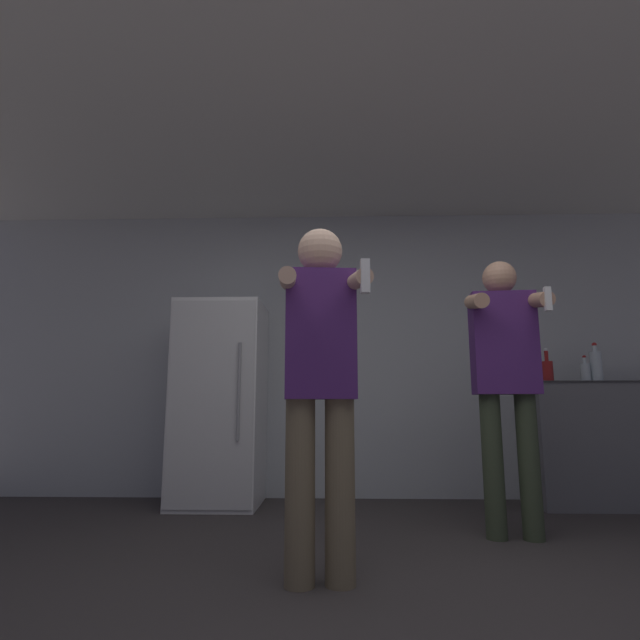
{
  "coord_description": "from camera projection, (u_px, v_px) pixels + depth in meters",
  "views": [
    {
      "loc": [
        -0.22,
        -1.86,
        0.79
      ],
      "look_at": [
        -0.3,
        0.51,
        1.2
      ],
      "focal_mm": 28.0,
      "sensor_mm": 36.0,
      "label": 1
    }
  ],
  "objects": [
    {
      "name": "ceiling_slab",
      "position": [
        367.0,
        142.0,
        3.42
      ],
      "size": [
        7.0,
        3.14,
        0.05
      ],
      "color": "silver",
      "rests_on": "wall_back"
    },
    {
      "name": "person_woman_foreground",
      "position": [
        320.0,
        374.0,
        2.35
      ],
      "size": [
        0.43,
        0.55,
        1.65
      ],
      "color": "#75664C",
      "rests_on": "ground_plane"
    },
    {
      "name": "refrigerator",
      "position": [
        220.0,
        402.0,
        4.11
      ],
      "size": [
        0.69,
        0.71,
        1.63
      ],
      "color": "white",
      "rests_on": "ground_plane"
    },
    {
      "name": "counter",
      "position": [
        621.0,
        443.0,
        4.02
      ],
      "size": [
        1.5,
        0.59,
        0.98
      ],
      "color": "slate",
      "rests_on": "ground_plane"
    },
    {
      "name": "person_man_side",
      "position": [
        505.0,
        368.0,
        3.13
      ],
      "size": [
        0.49,
        0.46,
        1.71
      ],
      "color": "#38422D",
      "rests_on": "ground_plane"
    },
    {
      "name": "bottle_short_whiskey",
      "position": [
        596.0,
        366.0,
        4.06
      ],
      "size": [
        0.09,
        0.09,
        0.32
      ],
      "color": "silver",
      "rests_on": "counter"
    },
    {
      "name": "wall_back",
      "position": [
        360.0,
        351.0,
        4.52
      ],
      "size": [
        7.0,
        0.06,
        2.55
      ],
      "color": "#B2B7BC",
      "rests_on": "ground_plane"
    },
    {
      "name": "bottle_red_label",
      "position": [
        547.0,
        370.0,
        4.07
      ],
      "size": [
        0.09,
        0.09,
        0.28
      ],
      "color": "maroon",
      "rests_on": "counter"
    },
    {
      "name": "bottle_green_wine",
      "position": [
        585.0,
        372.0,
        4.06
      ],
      "size": [
        0.08,
        0.08,
        0.22
      ],
      "color": "silver",
      "rests_on": "counter"
    },
    {
      "name": "ground_plane",
      "position": [
        402.0,
        640.0,
        1.7
      ],
      "size": [
        14.0,
        14.0,
        0.0
      ],
      "primitive_type": "plane",
      "color": "#383333"
    }
  ]
}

